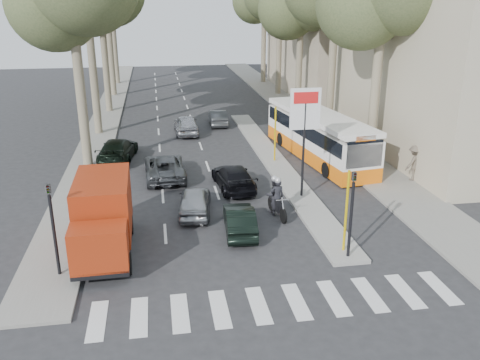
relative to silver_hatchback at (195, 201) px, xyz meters
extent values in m
plane|color=#28282B|center=(2.24, -4.00, -0.63)|extent=(120.00, 120.00, 0.00)
cube|color=gray|center=(10.84, 21.00, -0.57)|extent=(3.20, 70.00, 0.12)
cube|color=gray|center=(-5.76, 24.00, -0.57)|extent=(2.40, 64.00, 0.12)
cube|color=gray|center=(5.49, 7.00, -0.55)|extent=(1.50, 26.00, 0.16)
cube|color=#B1A88D|center=(17.74, 8.00, 8.37)|extent=(11.00, 18.00, 18.00)
cube|color=#B7A88E|center=(17.74, 30.00, 7.37)|extent=(11.00, 20.00, 16.00)
cylinder|color=yellow|center=(5.49, -5.00, 1.12)|extent=(0.10, 0.10, 3.50)
cylinder|color=yellow|center=(5.49, 1.00, 1.12)|extent=(0.10, 0.10, 3.50)
cylinder|color=yellow|center=(5.49, 7.00, 1.12)|extent=(0.10, 0.10, 3.50)
cylinder|color=black|center=(5.49, 1.00, 1.97)|extent=(0.12, 0.12, 5.20)
cube|color=white|center=(5.49, 1.00, 3.97)|extent=(1.50, 0.10, 2.00)
cube|color=red|center=(5.49, 0.94, 4.52)|extent=(1.20, 0.02, 0.55)
cylinder|color=black|center=(5.49, -5.50, 0.97)|extent=(0.12, 0.12, 3.20)
imported|color=black|center=(5.49, -5.50, 2.47)|extent=(0.16, 0.41, 1.00)
cylinder|color=black|center=(-5.36, -5.00, 0.97)|extent=(0.12, 0.12, 3.20)
imported|color=black|center=(-5.36, -5.00, 2.47)|extent=(0.16, 0.41, 1.00)
cylinder|color=#6B604C|center=(-5.76, 8.00, 3.57)|extent=(0.56, 0.56, 8.40)
sphere|color=#3D4C2B|center=(-6.76, 8.60, 8.67)|extent=(5.20, 5.20, 5.20)
cylinder|color=#6B604C|center=(-5.86, 16.00, 3.85)|extent=(0.56, 0.56, 8.96)
cylinder|color=#6B604C|center=(-5.66, 24.00, 3.43)|extent=(0.56, 0.56, 8.12)
sphere|color=#3D4C2B|center=(-6.66, 24.60, 8.36)|extent=(5.20, 5.20, 5.20)
cylinder|color=#6B604C|center=(-5.76, 32.00, 4.13)|extent=(0.56, 0.56, 9.52)
cylinder|color=#6B604C|center=(-5.86, 40.00, 3.71)|extent=(0.56, 0.56, 8.68)
cylinder|color=#6B604C|center=(11.24, 6.00, 3.57)|extent=(0.56, 0.56, 8.40)
sphere|color=#3D4C2B|center=(10.24, 6.60, 8.67)|extent=(5.20, 5.20, 5.20)
cylinder|color=#6B604C|center=(11.34, 14.00, 3.99)|extent=(0.56, 0.56, 9.24)
cylinder|color=#6B604C|center=(11.14, 22.00, 3.29)|extent=(0.56, 0.56, 7.84)
sphere|color=#3D4C2B|center=(10.14, 22.60, 8.05)|extent=(5.20, 5.20, 5.20)
cylinder|color=#6B604C|center=(11.24, 30.00, 3.85)|extent=(0.56, 0.56, 8.96)
cylinder|color=#6B604C|center=(11.34, 38.00, 3.57)|extent=(0.56, 0.56, 8.40)
sphere|color=#3D4C2B|center=(10.34, 38.60, 8.67)|extent=(5.20, 5.20, 5.20)
imported|color=#A1A4A8|center=(0.00, 0.00, 0.00)|extent=(1.92, 3.83, 1.25)
imported|color=black|center=(1.74, -2.39, -0.04)|extent=(1.51, 3.66, 1.18)
imported|color=#4B4E53|center=(-1.26, 5.30, 0.02)|extent=(2.31, 4.74, 1.30)
imported|color=black|center=(2.31, 3.00, 0.00)|extent=(2.11, 4.45, 1.25)
imported|color=#A2A4AA|center=(0.60, 15.03, 0.09)|extent=(1.76, 4.21, 1.42)
imported|color=#484B4F|center=(3.28, 17.41, -0.02)|extent=(1.39, 3.72, 1.21)
imported|color=black|center=(-4.06, 9.10, 0.06)|extent=(2.57, 4.97, 1.38)
cube|color=black|center=(-3.84, -3.39, -0.13)|extent=(2.08, 5.49, 0.23)
cylinder|color=black|center=(-4.72, -5.22, -0.22)|extent=(0.29, 0.82, 0.82)
cylinder|color=black|center=(-2.90, -5.19, -0.22)|extent=(0.29, 0.82, 0.82)
cylinder|color=black|center=(-4.78, -1.77, -0.22)|extent=(0.29, 0.82, 0.82)
cylinder|color=black|center=(-2.96, -1.74, -0.22)|extent=(0.29, 0.82, 0.82)
cube|color=maroon|center=(-3.81, -5.48, 0.69)|extent=(2.02, 1.30, 1.55)
cube|color=black|center=(-3.80, -6.07, 0.88)|extent=(1.82, 0.10, 0.82)
cube|color=maroon|center=(-3.85, -2.66, 1.15)|extent=(2.15, 3.85, 2.27)
cube|color=orange|center=(8.38, 7.53, -0.09)|extent=(3.95, 11.39, 0.87)
cube|color=white|center=(8.38, 7.53, 1.07)|extent=(3.95, 11.39, 1.46)
cube|color=black|center=(8.38, 7.53, 1.36)|extent=(3.91, 10.95, 0.82)
cube|color=white|center=(8.38, 7.53, 2.14)|extent=(3.95, 11.39, 0.29)
cube|color=black|center=(9.15, 2.03, 1.22)|extent=(2.12, 0.36, 1.46)
cube|color=orange|center=(9.15, 2.03, 2.07)|extent=(1.16, 0.22, 0.31)
cylinder|color=black|center=(7.79, 3.84, -0.19)|extent=(0.40, 0.96, 0.93)
cylinder|color=black|center=(9.96, 4.14, -0.19)|extent=(0.40, 0.96, 0.93)
cylinder|color=black|center=(6.83, 10.69, -0.19)|extent=(0.40, 0.96, 0.93)
cylinder|color=black|center=(9.00, 11.00, -0.19)|extent=(0.40, 0.96, 0.93)
cylinder|color=black|center=(3.84, -1.79, -0.29)|extent=(0.19, 0.69, 0.68)
cylinder|color=black|center=(3.64, -0.21, -0.29)|extent=(0.19, 0.69, 0.68)
cylinder|color=silver|center=(3.83, -1.71, 0.12)|extent=(0.12, 0.43, 0.85)
cube|color=black|center=(3.73, -0.95, -0.15)|extent=(0.33, 0.82, 0.32)
cube|color=black|center=(3.76, -1.16, 0.14)|extent=(0.37, 0.51, 0.23)
cube|color=black|center=(3.69, -0.63, 0.07)|extent=(0.38, 0.72, 0.13)
cylinder|color=silver|center=(3.82, -1.65, 0.46)|extent=(0.66, 0.12, 0.04)
imported|color=black|center=(3.73, -0.95, 0.32)|extent=(0.70, 0.50, 1.78)
imported|color=black|center=(3.68, -0.53, 0.26)|extent=(0.86, 0.55, 1.67)
sphere|color=#B2B2B7|center=(3.74, -1.00, 1.15)|extent=(0.30, 0.30, 0.30)
sphere|color=#B2B2B7|center=(3.68, -0.56, 1.09)|extent=(0.30, 0.30, 0.30)
imported|color=#413652|center=(10.89, 4.59, 0.36)|extent=(1.01, 1.11, 1.73)
imported|color=brown|center=(12.24, 2.38, 0.47)|extent=(1.38, 1.04, 1.96)
camera|label=1|loc=(-1.55, -22.13, 8.98)|focal=38.00mm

